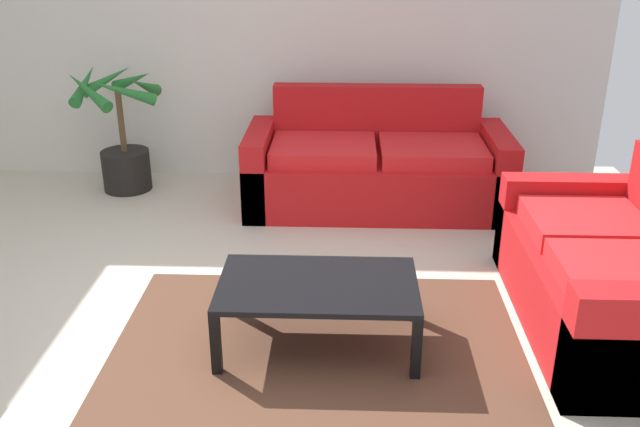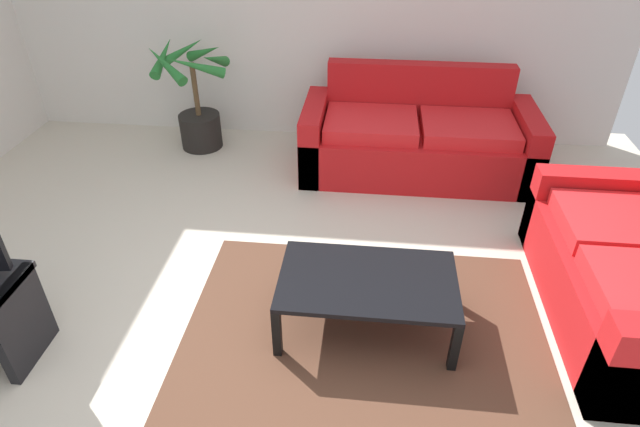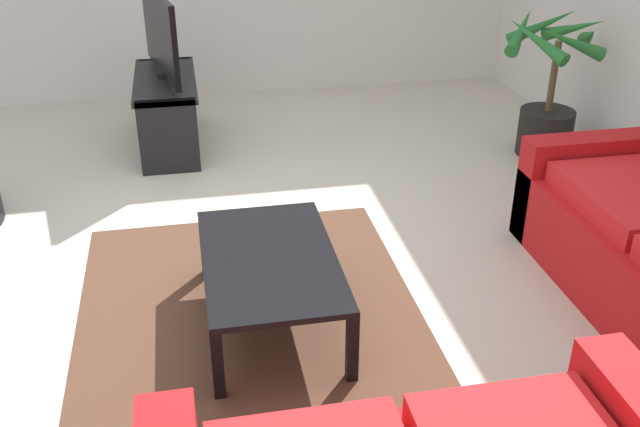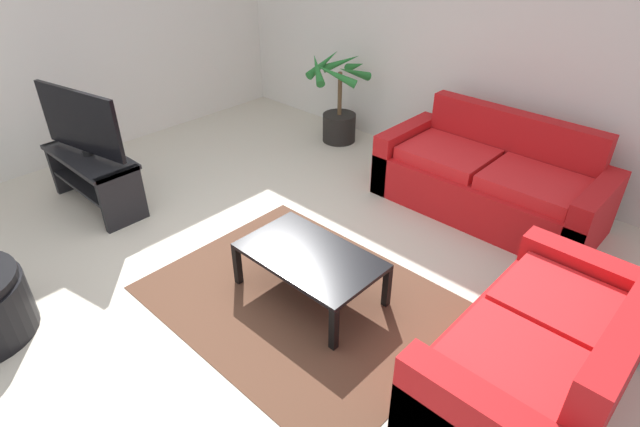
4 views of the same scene
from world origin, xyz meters
TOP-DOWN VIEW (x-y plane):
  - ground_plane at (0.00, 0.00)m, footprint 6.60×6.60m
  - couch_main at (1.03, 2.28)m, footprint 2.05×0.90m
  - couch_loveseat at (2.28, 0.52)m, footprint 0.90×1.65m
  - coffee_table at (0.65, 0.26)m, footprint 1.05×0.63m
  - area_rug at (0.65, 0.16)m, footprint 2.20×1.70m
  - potted_palm at (-1.09, 2.54)m, footprint 0.78×0.77m

SIDE VIEW (x-z plane):
  - ground_plane at x=0.00m, z-range 0.00..0.00m
  - area_rug at x=0.65m, z-range 0.00..0.01m
  - couch_loveseat at x=2.28m, z-range -0.15..0.75m
  - couch_main at x=1.03m, z-range -0.15..0.75m
  - coffee_table at x=0.65m, z-range 0.14..0.51m
  - potted_palm at x=-1.09m, z-range -0.10..0.95m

